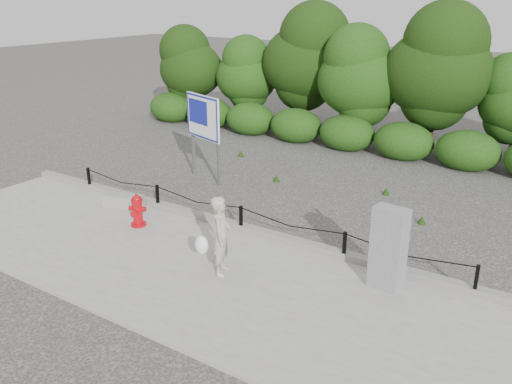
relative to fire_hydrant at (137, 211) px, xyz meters
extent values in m
plane|color=#2D2B28|center=(2.13, 1.05, -0.45)|extent=(90.00, 90.00, 0.00)
cube|color=gray|center=(2.13, -0.95, -0.41)|extent=(14.00, 4.00, 0.08)
cube|color=slate|center=(2.13, 1.10, -0.30)|extent=(14.00, 0.22, 0.14)
cube|color=black|center=(-2.87, 1.05, -0.07)|extent=(0.06, 0.06, 0.60)
cube|color=black|center=(-0.37, 1.05, -0.07)|extent=(0.06, 0.06, 0.60)
cube|color=black|center=(2.13, 1.05, -0.07)|extent=(0.06, 0.06, 0.60)
cube|color=black|center=(4.63, 1.05, -0.07)|extent=(0.06, 0.06, 0.60)
cube|color=black|center=(7.13, 1.05, -0.07)|extent=(0.06, 0.06, 0.60)
cylinder|color=black|center=(-1.62, 1.05, 0.15)|extent=(2.50, 0.02, 0.02)
cylinder|color=black|center=(0.88, 1.05, 0.15)|extent=(2.50, 0.02, 0.02)
cylinder|color=black|center=(3.38, 1.05, 0.15)|extent=(2.50, 0.02, 0.02)
cylinder|color=black|center=(5.88, 1.05, 0.15)|extent=(2.50, 0.02, 0.02)
cylinder|color=black|center=(-6.37, 9.65, 0.50)|extent=(0.18, 0.18, 1.89)
ellipsoid|color=#264410|center=(-6.37, 9.65, 1.82)|extent=(2.79, 2.41, 3.02)
cylinder|color=black|center=(-3.87, 10.05, 0.42)|extent=(0.18, 0.18, 1.73)
ellipsoid|color=#264410|center=(-3.87, 10.05, 1.63)|extent=(2.56, 2.21, 2.77)
cylinder|color=black|center=(-1.37, 10.45, 0.73)|extent=(0.18, 0.18, 2.36)
ellipsoid|color=#264410|center=(-1.37, 10.45, 2.39)|extent=(3.49, 3.02, 3.78)
cylinder|color=black|center=(1.13, 9.65, 0.56)|extent=(0.18, 0.18, 2.02)
ellipsoid|color=#264410|center=(1.13, 9.65, 1.98)|extent=(2.99, 2.59, 3.23)
cylinder|color=black|center=(3.63, 10.05, 0.75)|extent=(0.18, 0.18, 2.39)
ellipsoid|color=#264410|center=(3.63, 10.05, 2.43)|extent=(3.54, 3.06, 3.83)
cylinder|color=#B9060F|center=(0.00, 0.01, -0.34)|extent=(0.46, 0.46, 0.06)
cylinder|color=#B9060F|center=(0.00, 0.01, -0.04)|extent=(0.28, 0.28, 0.54)
cylinder|color=#B9060F|center=(0.00, 0.01, 0.25)|extent=(0.33, 0.33, 0.05)
ellipsoid|color=#B9060F|center=(0.00, 0.01, 0.28)|extent=(0.29, 0.29, 0.17)
cylinder|color=#B9060F|center=(0.00, 0.01, 0.38)|extent=(0.08, 0.08, 0.05)
cylinder|color=#B9060F|center=(-0.14, -0.04, 0.05)|extent=(0.13, 0.14, 0.11)
cylinder|color=#B9060F|center=(0.14, 0.06, 0.05)|extent=(0.13, 0.14, 0.11)
cylinder|color=#B9060F|center=(0.05, -0.14, -0.01)|extent=(0.18, 0.16, 0.15)
cylinder|color=slate|center=(-0.03, -0.12, -0.09)|extent=(0.01, 0.05, 0.12)
imported|color=#A7A28F|center=(2.93, -0.72, 0.41)|extent=(0.57, 0.66, 1.54)
ellipsoid|color=white|center=(2.58, -0.87, 0.18)|extent=(0.28, 0.22, 0.37)
cube|color=gray|center=(-1.12, 0.63, -0.21)|extent=(1.05, 0.65, 0.32)
cube|color=gray|center=(5.72, 0.46, 0.41)|extent=(0.62, 0.41, 1.55)
cube|color=slate|center=(5.72, 0.67, 0.49)|extent=(0.07, 0.07, 1.71)
cube|color=slate|center=(-1.47, 3.79, 0.78)|extent=(0.09, 0.09, 2.46)
cube|color=slate|center=(-0.25, 3.39, 0.78)|extent=(0.09, 0.09, 2.46)
cube|color=white|center=(-0.88, 3.54, 1.40)|extent=(1.47, 0.53, 1.23)
cube|color=navy|center=(-0.89, 3.51, 1.40)|extent=(1.43, 0.47, 1.19)
cube|color=navy|center=(-1.06, 3.56, 1.52)|extent=(0.88, 0.29, 0.68)
camera|label=1|loc=(8.49, -8.00, 4.65)|focal=38.00mm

